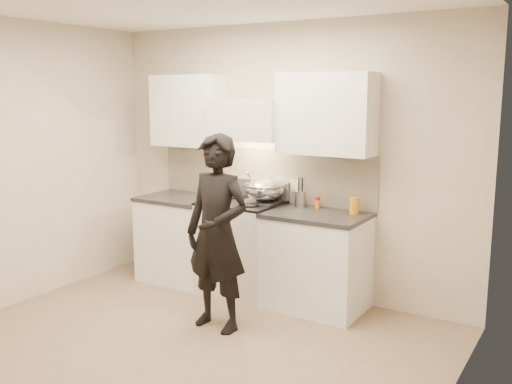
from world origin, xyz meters
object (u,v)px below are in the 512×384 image
stove (242,247)px  wok (264,190)px  person (217,233)px  utensil_crock (300,198)px  counter_right (316,261)px

stove → wok: 0.63m
wok → person: size_ratio=0.30×
stove → utensil_crock: utensil_crock is taller
counter_right → stove: bearing=-180.0°
stove → counter_right: stove is taller
stove → wok: size_ratio=1.91×
wok → person: (0.11, -0.96, -0.23)m
stove → utensil_crock: size_ratio=3.30×
wok → utensil_crock: bearing=12.6°
stove → wok: bearing=27.2°
utensil_crock → person: bearing=-103.8°
stove → person: person is taller
wok → utensil_crock: wok is taller
counter_right → wok: 0.88m
utensil_crock → person: size_ratio=0.17×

